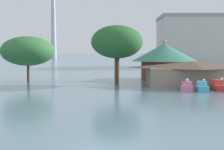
{
  "coord_description": "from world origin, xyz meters",
  "views": [
    {
      "loc": [
        0.42,
        -16.0,
        5.28
      ],
      "look_at": [
        0.12,
        18.68,
        2.72
      ],
      "focal_mm": 50.75,
      "sensor_mm": 36.0,
      "label": 1
    }
  ],
  "objects_px": {
    "pedal_boat_red": "(217,86)",
    "green_roof_pavilion": "(164,58)",
    "shoreline_tree_tall_left": "(28,51)",
    "shoreline_tree_mid": "(117,42)",
    "background_building_block": "(205,41)",
    "pedal_boat_pink": "(187,87)",
    "boathouse": "(193,73)",
    "pedal_boat_cyan": "(202,87)"
  },
  "relations": [
    {
      "from": "boathouse",
      "to": "green_roof_pavilion",
      "type": "height_order",
      "value": "green_roof_pavilion"
    },
    {
      "from": "shoreline_tree_tall_left",
      "to": "background_building_block",
      "type": "bearing_deg",
      "value": 50.94
    },
    {
      "from": "shoreline_tree_mid",
      "to": "boathouse",
      "type": "bearing_deg",
      "value": -10.79
    },
    {
      "from": "pedal_boat_red",
      "to": "shoreline_tree_tall_left",
      "type": "bearing_deg",
      "value": -124.14
    },
    {
      "from": "pedal_boat_pink",
      "to": "shoreline_tree_mid",
      "type": "height_order",
      "value": "shoreline_tree_mid"
    },
    {
      "from": "pedal_boat_cyan",
      "to": "green_roof_pavilion",
      "type": "distance_m",
      "value": 18.55
    },
    {
      "from": "pedal_boat_pink",
      "to": "green_roof_pavilion",
      "type": "bearing_deg",
      "value": -167.55
    },
    {
      "from": "pedal_boat_cyan",
      "to": "pedal_boat_red",
      "type": "distance_m",
      "value": 2.53
    },
    {
      "from": "shoreline_tree_tall_left",
      "to": "background_building_block",
      "type": "xyz_separation_m",
      "value": [
        47.08,
        58.01,
        3.51
      ]
    },
    {
      "from": "pedal_boat_cyan",
      "to": "shoreline_tree_tall_left",
      "type": "relative_size",
      "value": 0.28
    },
    {
      "from": "pedal_boat_cyan",
      "to": "shoreline_tree_mid",
      "type": "height_order",
      "value": "shoreline_tree_mid"
    },
    {
      "from": "pedal_boat_cyan",
      "to": "boathouse",
      "type": "bearing_deg",
      "value": -178.5
    },
    {
      "from": "boathouse",
      "to": "background_building_block",
      "type": "xyz_separation_m",
      "value": [
        19.85,
        64.08,
        6.91
      ]
    },
    {
      "from": "pedal_boat_pink",
      "to": "boathouse",
      "type": "relative_size",
      "value": 0.18
    },
    {
      "from": "background_building_block",
      "to": "boathouse",
      "type": "bearing_deg",
      "value": -107.22
    },
    {
      "from": "green_roof_pavilion",
      "to": "shoreline_tree_tall_left",
      "type": "xyz_separation_m",
      "value": [
        -24.5,
        -5.24,
        1.39
      ]
    },
    {
      "from": "pedal_boat_cyan",
      "to": "green_roof_pavilion",
      "type": "relative_size",
      "value": 0.21
    },
    {
      "from": "boathouse",
      "to": "green_roof_pavilion",
      "type": "bearing_deg",
      "value": 103.56
    },
    {
      "from": "green_roof_pavilion",
      "to": "boathouse",
      "type": "bearing_deg",
      "value": -76.44
    },
    {
      "from": "shoreline_tree_tall_left",
      "to": "shoreline_tree_mid",
      "type": "xyz_separation_m",
      "value": [
        15.47,
        -3.83,
        1.44
      ]
    },
    {
      "from": "shoreline_tree_mid",
      "to": "background_building_block",
      "type": "distance_m",
      "value": 69.48
    },
    {
      "from": "pedal_boat_pink",
      "to": "shoreline_tree_tall_left",
      "type": "distance_m",
      "value": 28.17
    },
    {
      "from": "shoreline_tree_tall_left",
      "to": "pedal_boat_cyan",
      "type": "bearing_deg",
      "value": -25.61
    },
    {
      "from": "boathouse",
      "to": "green_roof_pavilion",
      "type": "relative_size",
      "value": 1.21
    },
    {
      "from": "pedal_boat_cyan",
      "to": "shoreline_tree_mid",
      "type": "distance_m",
      "value": 15.77
    },
    {
      "from": "pedal_boat_pink",
      "to": "pedal_boat_cyan",
      "type": "xyz_separation_m",
      "value": [
        1.92,
        -0.52,
        0.02
      ]
    },
    {
      "from": "pedal_boat_red",
      "to": "shoreline_tree_mid",
      "type": "distance_m",
      "value": 17.05
    },
    {
      "from": "shoreline_tree_mid",
      "to": "background_building_block",
      "type": "relative_size",
      "value": 0.29
    },
    {
      "from": "pedal_boat_cyan",
      "to": "pedal_boat_red",
      "type": "bearing_deg",
      "value": 117.21
    },
    {
      "from": "pedal_boat_red",
      "to": "green_roof_pavilion",
      "type": "height_order",
      "value": "green_roof_pavilion"
    },
    {
      "from": "pedal_boat_pink",
      "to": "background_building_block",
      "type": "relative_size",
      "value": 0.08
    },
    {
      "from": "green_roof_pavilion",
      "to": "shoreline_tree_mid",
      "type": "xyz_separation_m",
      "value": [
        -9.03,
        -9.07,
        2.83
      ]
    },
    {
      "from": "pedal_boat_cyan",
      "to": "pedal_boat_red",
      "type": "xyz_separation_m",
      "value": [
        2.35,
        0.95,
        0.04
      ]
    },
    {
      "from": "pedal_boat_red",
      "to": "shoreline_tree_tall_left",
      "type": "height_order",
      "value": "shoreline_tree_tall_left"
    },
    {
      "from": "shoreline_tree_tall_left",
      "to": "shoreline_tree_mid",
      "type": "bearing_deg",
      "value": -13.91
    },
    {
      "from": "pedal_boat_red",
      "to": "shoreline_tree_mid",
      "type": "relative_size",
      "value": 0.28
    },
    {
      "from": "pedal_boat_red",
      "to": "background_building_block",
      "type": "relative_size",
      "value": 0.08
    },
    {
      "from": "green_roof_pavilion",
      "to": "background_building_block",
      "type": "distance_m",
      "value": 57.61
    },
    {
      "from": "pedal_boat_pink",
      "to": "background_building_block",
      "type": "xyz_separation_m",
      "value": [
        22.22,
        70.33,
        8.38
      ]
    },
    {
      "from": "shoreline_tree_tall_left",
      "to": "shoreline_tree_mid",
      "type": "distance_m",
      "value": 16.0
    },
    {
      "from": "background_building_block",
      "to": "shoreline_tree_mid",
      "type": "bearing_deg",
      "value": -117.08
    },
    {
      "from": "pedal_boat_cyan",
      "to": "background_building_block",
      "type": "height_order",
      "value": "background_building_block"
    }
  ]
}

